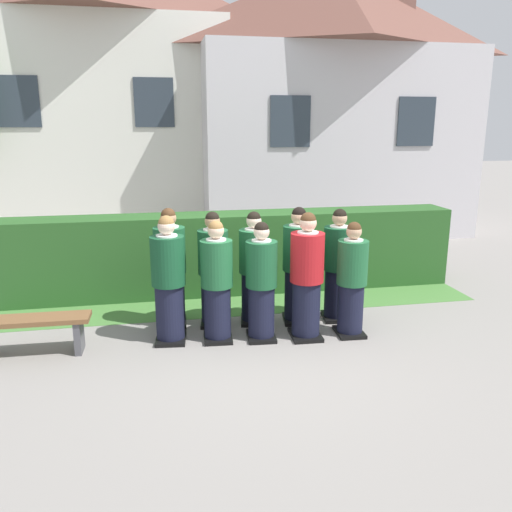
# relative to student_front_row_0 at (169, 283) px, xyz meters

# --- Properties ---
(ground_plane) EXTENTS (60.00, 60.00, 0.00)m
(ground_plane) POSITION_rel_student_front_row_0_xyz_m (1.17, -0.14, -0.79)
(ground_plane) COLOR gray
(student_front_row_0) EXTENTS (0.43, 0.51, 1.66)m
(student_front_row_0) POSITION_rel_student_front_row_0_xyz_m (0.00, 0.00, 0.00)
(student_front_row_0) COLOR black
(student_front_row_0) RESTS_ON ground
(student_front_row_1) EXTENTS (0.41, 0.52, 1.59)m
(student_front_row_1) POSITION_rel_student_front_row_0_xyz_m (0.61, -0.08, -0.03)
(student_front_row_1) COLOR black
(student_front_row_1) RESTS_ON ground
(student_front_row_2) EXTENTS (0.41, 0.51, 1.57)m
(student_front_row_2) POSITION_rel_student_front_row_0_xyz_m (1.18, -0.15, -0.05)
(student_front_row_2) COLOR black
(student_front_row_2) RESTS_ON ground
(student_in_red_blazer) EXTENTS (0.44, 0.50, 1.68)m
(student_in_red_blazer) POSITION_rel_student_front_row_0_xyz_m (1.77, -0.22, 0.01)
(student_in_red_blazer) COLOR black
(student_in_red_blazer) RESTS_ON ground
(student_front_row_4) EXTENTS (0.40, 0.46, 1.54)m
(student_front_row_4) POSITION_rel_student_front_row_0_xyz_m (2.38, -0.24, -0.06)
(student_front_row_4) COLOR black
(student_front_row_4) RESTS_ON ground
(student_rear_row_0) EXTENTS (0.43, 0.50, 1.67)m
(student_rear_row_0) POSITION_rel_student_front_row_0_xyz_m (0.04, 0.57, 0.00)
(student_rear_row_0) COLOR black
(student_rear_row_0) RESTS_ON ground
(student_rear_row_1) EXTENTS (0.44, 0.51, 1.61)m
(student_rear_row_1) POSITION_rel_student_front_row_0_xyz_m (0.63, 0.48, -0.02)
(student_rear_row_1) COLOR black
(student_rear_row_1) RESTS_ON ground
(student_rear_row_2) EXTENTS (0.44, 0.54, 1.60)m
(student_rear_row_2) POSITION_rel_student_front_row_0_xyz_m (1.20, 0.45, -0.03)
(student_rear_row_2) COLOR black
(student_rear_row_2) RESTS_ON ground
(student_rear_row_3) EXTENTS (0.45, 0.52, 1.66)m
(student_rear_row_3) POSITION_rel_student_front_row_0_xyz_m (1.81, 0.37, -0.00)
(student_rear_row_3) COLOR black
(student_rear_row_3) RESTS_ON ground
(student_rear_row_4) EXTENTS (0.43, 0.51, 1.62)m
(student_rear_row_4) POSITION_rel_student_front_row_0_xyz_m (2.40, 0.35, -0.02)
(student_rear_row_4) COLOR black
(student_rear_row_4) RESTS_ON ground
(hedge) EXTENTS (7.41, 0.70, 1.33)m
(hedge) POSITION_rel_student_front_row_0_xyz_m (1.17, 1.95, -0.13)
(hedge) COLOR #285623
(hedge) RESTS_ON ground
(school_building_main) EXTENTS (6.90, 3.81, 7.17)m
(school_building_main) POSITION_rel_student_front_row_0_xyz_m (-1.50, 8.03, 2.88)
(school_building_main) COLOR silver
(school_building_main) RESTS_ON ground
(school_building_annex) EXTENTS (7.03, 3.79, 6.52)m
(school_building_annex) POSITION_rel_student_front_row_0_xyz_m (4.37, 6.78, 2.56)
(school_building_annex) COLOR silver
(school_building_annex) RESTS_ON ground
(wooden_bench) EXTENTS (1.41, 0.39, 0.48)m
(wooden_bench) POSITION_rel_student_front_row_0_xyz_m (-1.68, -0.11, -0.44)
(wooden_bench) COLOR brown
(wooden_bench) RESTS_ON ground
(lawn_strip) EXTENTS (7.41, 0.90, 0.01)m
(lawn_strip) POSITION_rel_student_front_row_0_xyz_m (1.17, 1.15, -0.79)
(lawn_strip) COLOR #477A38
(lawn_strip) RESTS_ON ground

